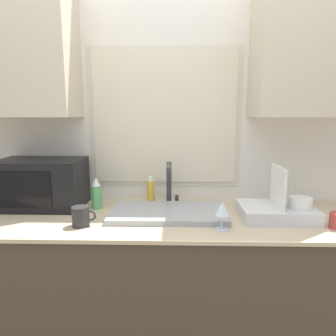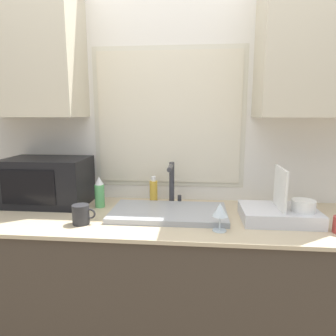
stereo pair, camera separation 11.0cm
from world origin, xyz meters
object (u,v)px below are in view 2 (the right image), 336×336
(microwave, at_px, (47,181))
(mug_near_sink, at_px, (81,214))
(soap_bottle, at_px, (154,192))
(wine_glass, at_px, (220,211))
(spray_bottle, at_px, (100,192))
(dish_rack, at_px, (281,212))
(faucet, at_px, (172,180))

(microwave, height_order, mug_near_sink, microwave)
(soap_bottle, relative_size, wine_glass, 1.26)
(wine_glass, bearing_deg, microwave, 161.58)
(spray_bottle, bearing_deg, microwave, 174.98)
(mug_near_sink, bearing_deg, dish_rack, 7.81)
(faucet, height_order, dish_rack, dish_rack)
(faucet, distance_m, microwave, 0.79)
(microwave, bearing_deg, soap_bottle, 5.41)
(spray_bottle, xyz_separation_m, mug_near_sink, (-0.00, -0.29, -0.04))
(dish_rack, height_order, soap_bottle, dish_rack)
(spray_bottle, height_order, wine_glass, spray_bottle)
(faucet, bearing_deg, mug_near_sink, -140.60)
(dish_rack, bearing_deg, soap_bottle, 161.47)
(faucet, bearing_deg, microwave, -176.93)
(microwave, height_order, wine_glass, microwave)
(microwave, distance_m, dish_rack, 1.41)
(dish_rack, bearing_deg, microwave, 172.65)
(faucet, bearing_deg, wine_glass, -55.83)
(faucet, bearing_deg, spray_bottle, -170.66)
(microwave, xyz_separation_m, wine_glass, (1.06, -0.35, -0.04))
(wine_glass, bearing_deg, faucet, 124.17)
(microwave, xyz_separation_m, dish_rack, (1.39, -0.18, -0.10))
(mug_near_sink, bearing_deg, faucet, 39.40)
(mug_near_sink, height_order, wine_glass, wine_glass)
(microwave, height_order, dish_rack, microwave)
(microwave, bearing_deg, dish_rack, -7.35)
(spray_bottle, relative_size, soap_bottle, 1.07)
(microwave, relative_size, wine_glass, 3.57)
(wine_glass, bearing_deg, soap_bottle, 132.98)
(wine_glass, bearing_deg, mug_near_sink, 177.79)
(faucet, distance_m, wine_glass, 0.48)
(soap_bottle, xyz_separation_m, wine_glass, (0.39, -0.41, 0.02))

